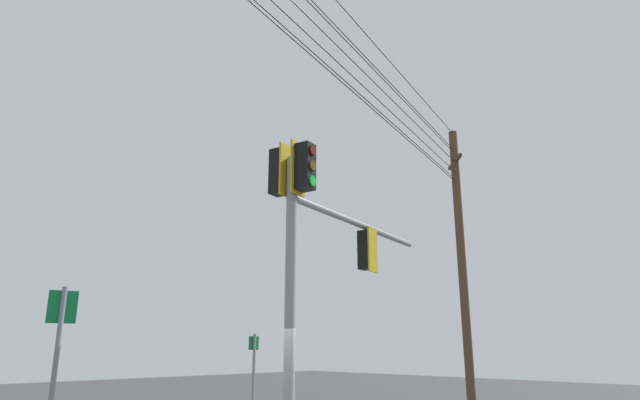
% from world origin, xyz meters
% --- Properties ---
extents(signal_mast_assembly, '(5.77, 1.83, 5.97)m').
position_xyz_m(signal_mast_assembly, '(0.81, -0.16, 4.26)').
color(signal_mast_assembly, gray).
rests_on(signal_mast_assembly, ground).
extents(utility_pole_wooden, '(1.29, 1.33, 10.70)m').
position_xyz_m(utility_pole_wooden, '(11.72, 2.97, 5.43)').
color(utility_pole_wooden, '#4C3823').
rests_on(utility_pole_wooden, ground).
extents(route_sign_primary, '(0.37, 0.14, 3.00)m').
position_xyz_m(route_sign_primary, '(-3.79, 0.23, 1.87)').
color(route_sign_primary, slate).
rests_on(route_sign_primary, ground).
extents(route_sign_secondary, '(0.25, 0.11, 2.48)m').
position_xyz_m(route_sign_secondary, '(1.45, 2.60, 1.43)').
color(route_sign_secondary, slate).
rests_on(route_sign_secondary, ground).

